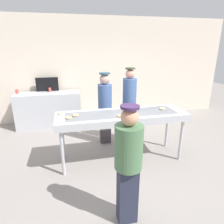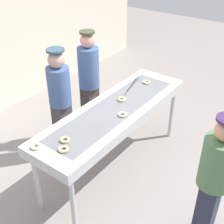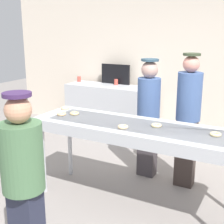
# 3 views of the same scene
# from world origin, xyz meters

# --- Properties ---
(ground_plane) EXTENTS (16.00, 16.00, 0.00)m
(ground_plane) POSITION_xyz_m (0.00, 0.00, 0.00)
(ground_plane) COLOR gray
(back_wall) EXTENTS (8.00, 0.12, 2.97)m
(back_wall) POSITION_xyz_m (0.00, 2.60, 1.49)
(back_wall) COLOR beige
(back_wall) RESTS_ON ground
(fryer_conveyor) EXTENTS (2.44, 0.72, 0.97)m
(fryer_conveyor) POSITION_xyz_m (0.00, 0.00, 0.90)
(fryer_conveyor) COLOR #B7BABF
(fryer_conveyor) RESTS_ON ground
(plain_donut_0) EXTENTS (0.13, 0.13, 0.03)m
(plain_donut_0) POSITION_xyz_m (0.84, 0.04, 0.99)
(plain_donut_0) COLOR beige
(plain_donut_0) RESTS_ON fryer_conveyor
(plain_donut_1) EXTENTS (0.14, 0.14, 0.03)m
(plain_donut_1) POSITION_xyz_m (-0.08, -0.18, 0.99)
(plain_donut_1) COLOR #F6CA94
(plain_donut_1) RESTS_ON fryer_conveyor
(plain_donut_2) EXTENTS (0.16, 0.16, 0.03)m
(plain_donut_2) POSITION_xyz_m (0.22, 0.05, 0.99)
(plain_donut_2) COLOR beige
(plain_donut_2) RESTS_ON fryer_conveyor
(plain_donut_3) EXTENTS (0.15, 0.15, 0.03)m
(plain_donut_3) POSITION_xyz_m (-0.85, 0.03, 0.99)
(plain_donut_3) COLOR #EFC483
(plain_donut_3) RESTS_ON fryer_conveyor
(plain_donut_4) EXTENTS (0.13, 0.13, 0.03)m
(plain_donut_4) POSITION_xyz_m (-0.98, -0.07, 0.99)
(plain_donut_4) COLOR #F5C287
(plain_donut_4) RESTS_ON fryer_conveyor
(plain_donut_5) EXTENTS (0.15, 0.15, 0.03)m
(plain_donut_5) POSITION_xyz_m (-1.12, 0.20, 0.99)
(plain_donut_5) COLOR beige
(plain_donut_5) RESTS_ON fryer_conveyor
(worker_baker) EXTENTS (0.31, 0.31, 1.63)m
(worker_baker) POSITION_xyz_m (-0.17, 0.79, 0.91)
(worker_baker) COLOR #3B3539
(worker_baker) RESTS_ON ground
(worker_assistant) EXTENTS (0.30, 0.30, 1.73)m
(worker_assistant) POSITION_xyz_m (0.38, 0.74, 0.95)
(worker_assistant) COLOR #372C29
(worker_assistant) RESTS_ON ground
(customer_waiting) EXTENTS (0.33, 0.33, 1.56)m
(customer_waiting) POSITION_xyz_m (-0.32, -1.43, 0.88)
(customer_waiting) COLOR #26293D
(customer_waiting) RESTS_ON ground
(prep_counter) EXTENTS (1.73, 0.57, 0.95)m
(prep_counter) POSITION_xyz_m (-1.51, 2.15, 0.48)
(prep_counter) COLOR #B7BABF
(prep_counter) RESTS_ON ground
(paper_cup_0) EXTENTS (0.07, 0.07, 0.11)m
(paper_cup_0) POSITION_xyz_m (-2.29, 2.26, 1.01)
(paper_cup_0) COLOR #CC4C3F
(paper_cup_0) RESTS_ON prep_counter
(paper_cup_1) EXTENTS (0.07, 0.07, 0.11)m
(paper_cup_1) POSITION_xyz_m (-1.44, 2.28, 1.01)
(paper_cup_1) COLOR #CC4C3F
(paper_cup_1) RESTS_ON prep_counter
(menu_display) EXTENTS (0.60, 0.04, 0.38)m
(menu_display) POSITION_xyz_m (-1.51, 2.38, 1.14)
(menu_display) COLOR black
(menu_display) RESTS_ON prep_counter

